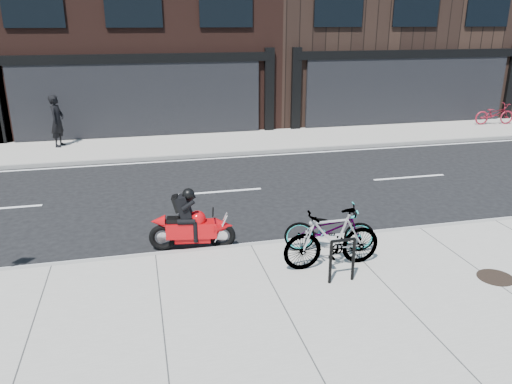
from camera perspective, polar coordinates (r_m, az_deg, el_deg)
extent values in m
plane|color=black|center=(12.50, -2.60, -2.88)|extent=(120.00, 120.00, 0.00)
cube|color=gray|center=(8.16, 4.30, -15.25)|extent=(60.00, 6.00, 0.13)
cube|color=gray|center=(19.82, -6.87, 5.46)|extent=(60.00, 3.50, 0.13)
cylinder|color=black|center=(9.14, 8.51, -7.97)|extent=(0.06, 0.06, 0.82)
cylinder|color=black|center=(9.32, 11.07, -7.56)|extent=(0.06, 0.06, 0.82)
cylinder|color=black|center=(9.05, 9.95, -5.45)|extent=(0.45, 0.08, 0.06)
imported|color=gray|center=(10.35, 8.41, -4.17)|extent=(1.96, 1.08, 0.97)
imported|color=gray|center=(9.67, 8.70, -5.28)|extent=(1.95, 0.57, 1.17)
torus|color=black|center=(10.76, -3.91, -5.02)|extent=(0.60, 0.22, 0.59)
torus|color=black|center=(10.84, -10.62, -5.14)|extent=(0.60, 0.22, 0.59)
cube|color=#B3080C|center=(10.71, -7.36, -4.22)|extent=(1.11, 0.51, 0.34)
cone|color=#B3080C|center=(10.66, -3.75, -3.88)|extent=(0.46, 0.45, 0.39)
sphere|color=#B3080C|center=(10.61, -6.70, -3.06)|extent=(0.36, 0.36, 0.36)
cube|color=black|center=(10.65, -8.84, -3.19)|extent=(0.52, 0.33, 0.11)
cylinder|color=silver|center=(10.97, -9.83, -4.87)|extent=(0.49, 0.16, 0.08)
cube|color=black|center=(10.53, -8.25, -1.66)|extent=(0.39, 0.37, 0.52)
cube|color=black|center=(10.51, -9.04, -1.31)|extent=(0.25, 0.30, 0.36)
sphere|color=black|center=(10.43, -7.74, -0.27)|extent=(0.26, 0.26, 0.26)
imported|color=black|center=(20.30, -21.77, 7.56)|extent=(0.65, 0.81, 1.94)
imported|color=maroon|center=(25.59, 25.61, 8.06)|extent=(1.90, 0.84, 0.97)
cylinder|color=black|center=(10.40, 25.69, -8.79)|extent=(0.68, 0.68, 0.02)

